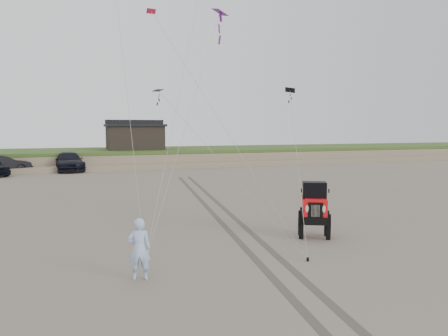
# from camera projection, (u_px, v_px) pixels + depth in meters

# --- Properties ---
(ground) EXTENTS (160.00, 160.00, 0.00)m
(ground) POSITION_uv_depth(u_px,v_px,m) (236.00, 254.00, 14.45)
(ground) COLOR #6B6054
(ground) RESTS_ON ground
(dune_ridge) EXTENTS (160.00, 14.25, 1.73)m
(dune_ridge) POSITION_uv_depth(u_px,v_px,m) (117.00, 157.00, 49.53)
(dune_ridge) COLOR #7A6B54
(dune_ridge) RESTS_ON ground
(cabin) EXTENTS (6.40, 5.40, 3.35)m
(cabin) POSITION_uv_depth(u_px,v_px,m) (135.00, 136.00, 49.51)
(cabin) COLOR black
(cabin) RESTS_ON dune_ridge
(truck_b) EXTENTS (5.45, 4.12, 1.72)m
(truck_b) POSITION_uv_depth(u_px,v_px,m) (0.00, 165.00, 39.40)
(truck_b) COLOR black
(truck_b) RESTS_ON ground
(truck_c) EXTENTS (3.11, 6.42, 1.80)m
(truck_c) POSITION_uv_depth(u_px,v_px,m) (69.00, 162.00, 42.38)
(truck_c) COLOR black
(truck_c) RESTS_ON ground
(jeep) EXTENTS (3.80, 4.97, 1.70)m
(jeep) POSITION_uv_depth(u_px,v_px,m) (314.00, 216.00, 16.60)
(jeep) COLOR red
(jeep) RESTS_ON ground
(man) EXTENTS (0.69, 0.51, 1.73)m
(man) POSITION_uv_depth(u_px,v_px,m) (139.00, 249.00, 11.98)
(man) COLOR #90B1DF
(man) RESTS_ON ground
(kite_flock) EXTENTS (9.02, 5.43, 6.19)m
(kite_flock) POSITION_uv_depth(u_px,v_px,m) (202.00, 24.00, 22.58)
(kite_flock) COLOR black
(kite_flock) RESTS_ON ground
(stake_main) EXTENTS (0.08, 0.08, 0.12)m
(stake_main) POSITION_uv_depth(u_px,v_px,m) (145.00, 259.00, 13.73)
(stake_main) COLOR black
(stake_main) RESTS_ON ground
(stake_aux) EXTENTS (0.08, 0.08, 0.12)m
(stake_aux) POSITION_uv_depth(u_px,v_px,m) (308.00, 259.00, 13.71)
(stake_aux) COLOR black
(stake_aux) RESTS_ON ground
(tire_tracks) EXTENTS (5.22, 29.74, 0.01)m
(tire_tracks) POSITION_uv_depth(u_px,v_px,m) (216.00, 209.00, 22.62)
(tire_tracks) COLOR #4C443D
(tire_tracks) RESTS_ON ground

